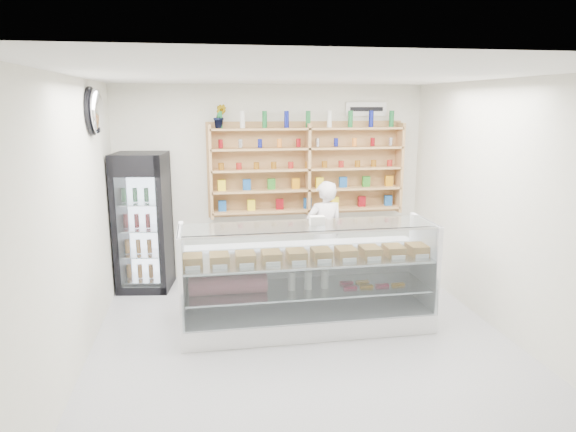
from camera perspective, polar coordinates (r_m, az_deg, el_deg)
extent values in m
plane|color=#ADADB2|center=(5.65, 1.97, -14.28)|extent=(5.00, 5.00, 0.00)
plane|color=white|center=(5.05, 2.22, 15.39)|extent=(5.00, 5.00, 0.00)
plane|color=silver|center=(7.60, -1.76, 3.82)|extent=(4.50, 0.00, 4.50)
plane|color=silver|center=(2.88, 12.43, -11.18)|extent=(4.50, 0.00, 4.50)
plane|color=silver|center=(5.21, -22.92, -1.19)|extent=(0.00, 5.00, 5.00)
plane|color=silver|center=(6.04, 23.48, 0.53)|extent=(0.00, 5.00, 5.00)
cube|color=white|center=(6.03, 2.13, -11.25)|extent=(2.83, 0.80, 0.24)
cube|color=white|center=(6.22, 1.45, -6.38)|extent=(2.83, 0.05, 0.59)
cube|color=silver|center=(5.89, 2.15, -8.01)|extent=(2.72, 0.71, 0.02)
cube|color=silver|center=(5.78, 2.18, -4.76)|extent=(2.78, 0.74, 0.02)
cube|color=silver|center=(5.45, 3.01, -6.94)|extent=(2.78, 0.12, 0.99)
cube|color=silver|center=(5.63, 2.31, -1.05)|extent=(2.78, 0.56, 0.01)
imported|color=white|center=(7.20, 4.08, -1.98)|extent=(0.59, 0.43, 1.49)
cube|color=black|center=(7.30, -15.78, -0.64)|extent=(0.77, 0.75, 1.89)
cube|color=#250431|center=(6.86, -16.06, 5.34)|extent=(0.66, 0.12, 0.26)
cube|color=silver|center=(7.00, -15.62, -1.89)|extent=(0.57, 0.09, 1.49)
cube|color=tan|center=(7.34, -8.59, 4.89)|extent=(0.04, 0.28, 1.33)
cube|color=tan|center=(7.50, 2.20, 5.17)|extent=(0.04, 0.28, 1.33)
cube|color=tan|center=(7.91, 12.23, 5.28)|extent=(0.04, 0.28, 1.33)
cube|color=tan|center=(7.60, 2.17, 0.76)|extent=(2.80, 0.28, 0.03)
cube|color=tan|center=(7.54, 2.19, 2.99)|extent=(2.80, 0.28, 0.03)
cube|color=tan|center=(7.50, 2.20, 5.25)|extent=(2.80, 0.28, 0.03)
cube|color=tan|center=(7.47, 2.22, 7.53)|extent=(2.80, 0.28, 0.03)
cube|color=tan|center=(7.45, 2.24, 9.68)|extent=(2.80, 0.28, 0.03)
imported|color=#1E6626|center=(7.29, -7.59, 10.92)|extent=(0.21, 0.18, 0.33)
ellipsoid|color=silver|center=(6.24, -20.56, 10.85)|extent=(0.15, 0.50, 0.50)
cube|color=white|center=(7.80, 8.68, 11.66)|extent=(0.62, 0.03, 0.20)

